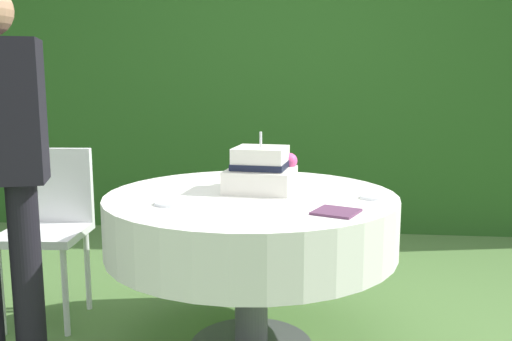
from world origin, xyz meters
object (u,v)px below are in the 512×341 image
(serving_plate_left, at_px, (270,176))
(napkin_stack, at_px, (336,212))
(cake_table, at_px, (251,223))
(serving_plate_near, at_px, (170,203))
(garden_chair, at_px, (49,217))
(wedding_cake, at_px, (261,171))
(serving_plate_far, at_px, (373,197))

(serving_plate_left, distance_m, napkin_stack, 0.84)
(napkin_stack, bearing_deg, cake_table, 138.43)
(serving_plate_left, bearing_deg, serving_plate_near, -116.60)
(serving_plate_left, height_order, garden_chair, garden_chair)
(cake_table, height_order, napkin_stack, napkin_stack)
(wedding_cake, relative_size, serving_plate_near, 2.50)
(serving_plate_far, bearing_deg, cake_table, 175.45)
(cake_table, height_order, wedding_cake, wedding_cake)
(cake_table, xyz_separation_m, serving_plate_left, (0.05, 0.45, 0.14))
(serving_plate_near, bearing_deg, garden_chair, 147.42)
(serving_plate_left, height_order, napkin_stack, serving_plate_left)
(serving_plate_far, relative_size, napkin_stack, 0.69)
(cake_table, distance_m, serving_plate_far, 0.55)
(serving_plate_left, relative_size, napkin_stack, 0.74)
(cake_table, bearing_deg, napkin_stack, -41.57)
(serving_plate_left, relative_size, garden_chair, 0.13)
(serving_plate_near, bearing_deg, napkin_stack, -6.57)
(cake_table, bearing_deg, serving_plate_far, -4.55)
(cake_table, distance_m, garden_chair, 1.13)
(garden_chair, bearing_deg, serving_plate_far, -10.43)
(wedding_cake, height_order, serving_plate_far, wedding_cake)
(garden_chair, bearing_deg, serving_plate_near, -32.58)
(wedding_cake, bearing_deg, garden_chair, 171.24)
(serving_plate_far, distance_m, napkin_stack, 0.33)
(serving_plate_far, bearing_deg, serving_plate_near, -166.24)
(wedding_cake, distance_m, serving_plate_near, 0.48)
(cake_table, bearing_deg, garden_chair, 166.77)
(cake_table, xyz_separation_m, wedding_cake, (0.04, 0.08, 0.23))
(serving_plate_far, bearing_deg, serving_plate_left, 134.53)
(wedding_cake, height_order, napkin_stack, wedding_cake)
(cake_table, bearing_deg, serving_plate_near, -140.91)
(serving_plate_far, relative_size, garden_chair, 0.12)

